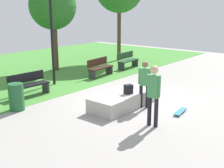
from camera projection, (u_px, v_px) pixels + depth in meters
ground_plane at (129, 100)px, 10.89m from camera, size 28.00×28.00×0.00m
grass_lawn at (8, 71)px, 15.90m from camera, size 26.60×11.62×0.01m
concrete_ledge at (123, 100)px, 10.13m from camera, size 2.61×1.08×0.49m
backpack_on_ledge at (128, 89)px, 9.98m from camera, size 0.33×0.27×0.32m
skater_performing_trick at (145, 81)px, 9.89m from camera, size 0.34×0.38×1.64m
skater_watching at (154, 91)px, 8.27m from camera, size 0.24×0.43×1.80m
skateboard_by_ledge at (180, 111)px, 9.55m from camera, size 0.82×0.31×0.08m
skateboard_spare at (131, 88)px, 12.35m from camera, size 0.26×0.81×0.08m
park_bench_near_lamppost at (29, 84)px, 11.32m from camera, size 1.62×0.54×0.91m
park_bench_far_right at (100, 67)px, 14.63m from camera, size 1.64×0.63×0.91m
park_bench_near_path at (127, 60)px, 16.60m from camera, size 1.63×0.58×0.91m
tree_leaning_ash at (53, 7)px, 15.39m from camera, size 2.52×2.52×4.73m
lamp_post at (51, 18)px, 12.47m from camera, size 0.28×0.28×4.91m
trash_bin at (16, 97)px, 9.75m from camera, size 0.50×0.50×0.92m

